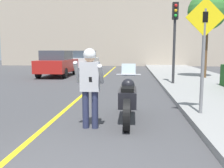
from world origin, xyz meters
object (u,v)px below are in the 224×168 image
person_biker (90,80)px  parked_car_white (85,60)px  motorcycle (128,99)px  crossing_sign (204,45)px  street_tree (207,12)px  parked_car_red (58,63)px  traffic_light (175,28)px

person_biker → parked_car_white: size_ratio=0.41×
person_biker → parked_car_white: (-3.24, 16.18, -0.19)m
motorcycle → person_biker: size_ratio=1.34×
motorcycle → crossing_sign: 2.20m
person_biker → crossing_sign: size_ratio=0.62×
street_tree → parked_car_red: (-9.01, 1.32, -2.96)m
motorcycle → person_biker: 1.16m
person_biker → motorcycle: bearing=40.6°
crossing_sign → traffic_light: (0.22, 5.75, 0.92)m
parked_car_red → crossing_sign: bearing=-56.2°
motorcycle → crossing_sign: size_ratio=0.83×
person_biker → street_tree: (4.96, 9.52, 2.77)m
crossing_sign → traffic_light: traffic_light is taller
traffic_light → street_tree: size_ratio=0.77×
parked_car_red → parked_car_white: (0.82, 5.33, 0.00)m
crossing_sign → parked_car_red: size_ratio=0.65×
person_biker → parked_car_white: person_biker is taller
crossing_sign → parked_car_white: (-5.79, 15.21, -0.93)m
street_tree → motorcycle: bearing=-115.2°
traffic_light → parked_car_white: traffic_light is taller
motorcycle → parked_car_red: bearing=115.4°
crossing_sign → parked_car_red: crossing_sign is taller
street_tree → parked_car_white: size_ratio=1.14×
traffic_light → parked_car_red: size_ratio=0.88×
person_biker → crossing_sign: (2.56, 0.97, 0.75)m
motorcycle → street_tree: bearing=64.8°
person_biker → parked_car_white: bearing=101.3°
parked_car_white → motorcycle: bearing=-75.5°
parked_car_white → traffic_light: bearing=-57.6°
crossing_sign → parked_car_white: crossing_sign is taller
motorcycle → street_tree: 10.32m
crossing_sign → street_tree: (2.40, 8.55, 2.02)m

